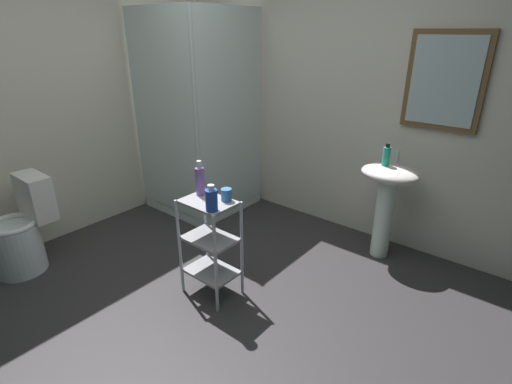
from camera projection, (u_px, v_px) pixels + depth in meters
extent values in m
cube|color=#312E30|center=(198.00, 314.00, 2.65)|extent=(4.20, 4.20, 0.02)
cube|color=beige|center=(341.00, 96.00, 3.48)|extent=(4.20, 0.10, 2.50)
cube|color=brown|center=(445.00, 81.00, 2.84)|extent=(0.56, 0.03, 0.72)
cube|color=silver|center=(444.00, 81.00, 2.83)|extent=(0.48, 0.01, 0.64)
cube|color=beige|center=(39.00, 100.00, 3.24)|extent=(0.10, 4.20, 2.50)
cube|color=white|center=(204.00, 198.00, 4.32)|extent=(0.90, 0.90, 0.10)
cube|color=silver|center=(164.00, 116.00, 3.61)|extent=(0.90, 0.02, 1.90)
cube|color=silver|center=(231.00, 115.00, 3.67)|extent=(0.02, 0.90, 1.90)
cylinder|color=silver|center=(196.00, 123.00, 3.35)|extent=(0.04, 0.04, 1.90)
cylinder|color=silver|center=(204.00, 194.00, 4.30)|extent=(0.08, 0.08, 0.00)
cylinder|color=white|center=(383.00, 219.00, 3.22)|extent=(0.15, 0.15, 0.68)
ellipsoid|color=white|center=(390.00, 173.00, 3.06)|extent=(0.46, 0.37, 0.13)
cylinder|color=silver|center=(398.00, 156.00, 3.10)|extent=(0.03, 0.03, 0.10)
cylinder|color=white|center=(18.00, 249.00, 3.05)|extent=(0.37, 0.37, 0.40)
torus|color=white|center=(11.00, 225.00, 2.96)|extent=(0.37, 0.37, 0.04)
cube|color=white|center=(35.00, 196.00, 3.05)|extent=(0.35, 0.17, 0.36)
cylinder|color=silver|center=(180.00, 248.00, 2.74)|extent=(0.02, 0.02, 0.74)
cylinder|color=silver|center=(216.00, 266.00, 2.52)|extent=(0.02, 0.02, 0.74)
cylinder|color=silver|center=(206.00, 234.00, 2.92)|extent=(0.02, 0.02, 0.74)
cylinder|color=silver|center=(242.00, 250.00, 2.71)|extent=(0.02, 0.02, 0.74)
cube|color=#99999E|center=(212.00, 271.00, 2.80)|extent=(0.36, 0.26, 0.02)
cube|color=#99999E|center=(210.00, 239.00, 2.69)|extent=(0.36, 0.26, 0.02)
cube|color=#99999E|center=(208.00, 202.00, 2.58)|extent=(0.36, 0.26, 0.02)
cylinder|color=#2DBC99|center=(386.00, 156.00, 3.02)|extent=(0.06, 0.06, 0.15)
cylinder|color=black|center=(388.00, 145.00, 2.98)|extent=(0.03, 0.03, 0.03)
cylinder|color=blue|center=(212.00, 200.00, 2.42)|extent=(0.08, 0.08, 0.14)
cylinder|color=white|center=(211.00, 187.00, 2.38)|extent=(0.04, 0.04, 0.03)
cylinder|color=#7B539F|center=(200.00, 182.00, 2.64)|extent=(0.06, 0.06, 0.20)
cylinder|color=silver|center=(199.00, 165.00, 2.59)|extent=(0.03, 0.03, 0.05)
cylinder|color=#3870B2|center=(227.00, 195.00, 2.57)|extent=(0.07, 0.07, 0.09)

